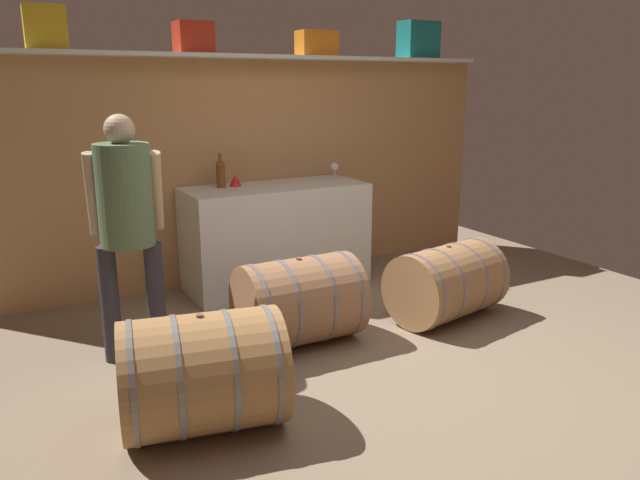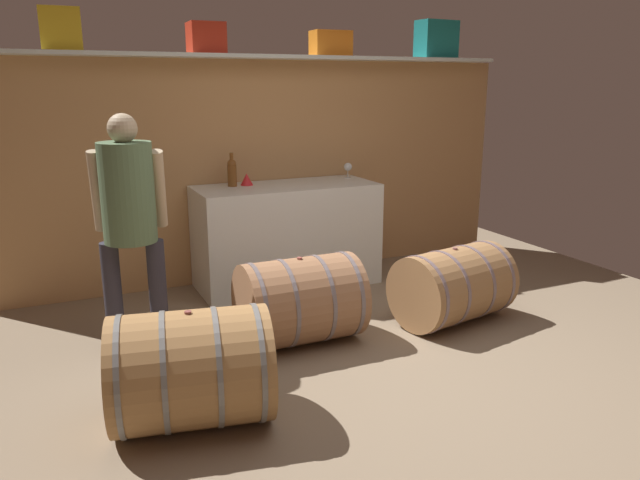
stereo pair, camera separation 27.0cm
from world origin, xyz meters
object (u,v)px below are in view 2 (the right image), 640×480
toolcase_red (206,38)px  toolcase_orange (331,43)px  red_funnel (247,179)px  wine_barrel_far (191,369)px  toolcase_yellow (61,29)px  work_cabinet (287,235)px  wine_bottle_amber (232,172)px  winemaker_pouring (129,211)px  wine_barrel_near (453,285)px  wine_glass (348,167)px  toolcase_teal (436,39)px  wine_barrel_flank (300,301)px

toolcase_red → toolcase_orange: 1.13m
red_funnel → wine_barrel_far: size_ratio=0.12×
toolcase_red → red_funnel: toolcase_red is taller
toolcase_yellow → wine_barrel_far: bearing=-78.2°
work_cabinet → toolcase_red: bearing=157.8°
wine_bottle_amber → winemaker_pouring: winemaker_pouring is taller
work_cabinet → wine_barrel_near: bearing=-59.3°
toolcase_yellow → winemaker_pouring: bearing=-75.7°
wine_bottle_amber → red_funnel: 0.15m
wine_bottle_amber → wine_glass: bearing=1.0°
toolcase_yellow → wine_bottle_amber: bearing=-2.5°
wine_glass → wine_barrel_far: wine_glass is taller
toolcase_red → wine_barrel_far: bearing=-107.6°
toolcase_yellow → wine_barrel_near: 3.51m
wine_bottle_amber → wine_barrel_far: size_ratio=0.31×
wine_barrel_near → winemaker_pouring: size_ratio=0.59×
wine_bottle_amber → toolcase_teal: bearing=2.9°
toolcase_yellow → toolcase_orange: (2.23, 0.00, -0.04)m
toolcase_teal → red_funnel: (-2.00, -0.10, -1.22)m
wine_barrel_near → wine_barrel_flank: wine_barrel_flank is taller
red_funnel → wine_glass: bearing=0.8°
toolcase_yellow → work_cabinet: size_ratio=0.19×
wine_barrel_far → winemaker_pouring: 1.24m
toolcase_orange → red_funnel: (-0.86, -0.10, -1.16)m
toolcase_teal → red_funnel: size_ratio=3.50×
wine_barrel_near → wine_barrel_far: wine_barrel_far is taller
wine_barrel_far → toolcase_yellow: bearing=110.6°
red_funnel → wine_barrel_flank: bearing=-93.3°
toolcase_orange → wine_barrel_flank: toolcase_orange is taller
toolcase_teal → wine_barrel_flank: bearing=-147.9°
toolcase_teal → toolcase_red: bearing=177.0°
wine_bottle_amber → toolcase_yellow: bearing=175.1°
wine_barrel_flank → wine_barrel_far: bearing=-141.2°
wine_glass → wine_barrel_near: wine_glass is taller
toolcase_orange → work_cabinet: 1.76m
toolcase_yellow → wine_barrel_far: 2.89m
wine_barrel_near → red_funnel: bearing=116.1°
toolcase_red → wine_bottle_amber: bearing=-35.6°
wine_glass → winemaker_pouring: size_ratio=0.09×
toolcase_yellow → winemaker_pouring: 1.67m
work_cabinet → wine_barrel_flank: bearing=-107.8°
work_cabinet → wine_glass: wine_glass is taller
toolcase_red → winemaker_pouring: bearing=-125.8°
toolcase_red → wine_barrel_near: size_ratio=0.30×
toolcase_orange → wine_barrel_near: size_ratio=0.36×
work_cabinet → toolcase_yellow: bearing=171.9°
red_funnel → wine_barrel_far: (-1.01, -2.10, -0.64)m
toolcase_orange → wine_barrel_near: 2.44m
red_funnel → toolcase_orange: bearing=6.8°
toolcase_yellow → wine_barrel_near: bearing=-30.3°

